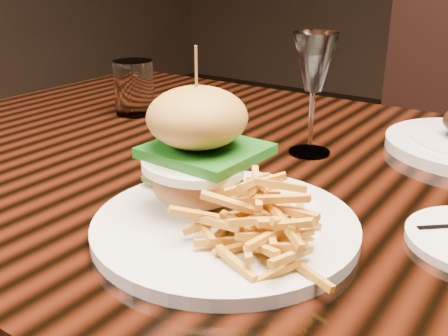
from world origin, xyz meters
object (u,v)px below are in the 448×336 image
Objects in this scene: dining_table at (331,231)px; burger_plate at (222,187)px; wine_glass at (315,66)px; chair_far at (440,147)px.

burger_plate is at bearing -103.55° from dining_table.
burger_plate is 1.58× the size of wine_glass.
wine_glass is at bearing -86.81° from chair_far.
burger_plate reaches higher than dining_table.
dining_table is 0.24m from wine_glass.
dining_table is 5.38× the size of burger_plate.
chair_far is at bearing 104.74° from burger_plate.
burger_plate is 1.13m from chair_far.
wine_glass is 0.88m from chair_far.
chair_far is at bearing 93.06° from dining_table.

